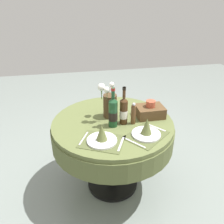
{
  "coord_description": "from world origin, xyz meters",
  "views": [
    {
      "loc": [
        -0.36,
        -1.78,
        1.81
      ],
      "look_at": [
        0.0,
        0.03,
        0.85
      ],
      "focal_mm": 36.4,
      "sensor_mm": 36.0,
      "label": 1
    }
  ],
  "objects_px": {
    "pepper_mill": "(133,114)",
    "woven_basket_side_right": "(150,111)",
    "dining_table": "(113,134)",
    "place_setting_right": "(146,130)",
    "flower_vase": "(109,103)",
    "wine_bottle_right": "(113,112)",
    "wine_bottle_left": "(124,111)",
    "place_setting_left": "(102,137)"
  },
  "relations": [
    {
      "from": "flower_vase",
      "to": "wine_bottle_left",
      "type": "relative_size",
      "value": 1.08
    },
    {
      "from": "place_setting_left",
      "to": "pepper_mill",
      "type": "bearing_deg",
      "value": 35.61
    },
    {
      "from": "wine_bottle_right",
      "to": "place_setting_right",
      "type": "bearing_deg",
      "value": -40.35
    },
    {
      "from": "place_setting_left",
      "to": "woven_basket_side_right",
      "type": "xyz_separation_m",
      "value": [
        0.51,
        0.33,
        0.01
      ]
    },
    {
      "from": "flower_vase",
      "to": "wine_bottle_left",
      "type": "distance_m",
      "value": 0.18
    },
    {
      "from": "pepper_mill",
      "to": "woven_basket_side_right",
      "type": "height_order",
      "value": "pepper_mill"
    },
    {
      "from": "place_setting_left",
      "to": "wine_bottle_left",
      "type": "height_order",
      "value": "wine_bottle_left"
    },
    {
      "from": "place_setting_right",
      "to": "pepper_mill",
      "type": "height_order",
      "value": "pepper_mill"
    },
    {
      "from": "wine_bottle_left",
      "to": "flower_vase",
      "type": "bearing_deg",
      "value": 126.42
    },
    {
      "from": "dining_table",
      "to": "wine_bottle_left",
      "type": "xyz_separation_m",
      "value": [
        0.09,
        -0.06,
        0.27
      ]
    },
    {
      "from": "woven_basket_side_right",
      "to": "wine_bottle_left",
      "type": "bearing_deg",
      "value": -164.18
    },
    {
      "from": "dining_table",
      "to": "wine_bottle_left",
      "type": "distance_m",
      "value": 0.29
    },
    {
      "from": "flower_vase",
      "to": "pepper_mill",
      "type": "relative_size",
      "value": 1.83
    },
    {
      "from": "pepper_mill",
      "to": "place_setting_left",
      "type": "bearing_deg",
      "value": -144.39
    },
    {
      "from": "place_setting_left",
      "to": "flower_vase",
      "type": "bearing_deg",
      "value": 71.68
    },
    {
      "from": "dining_table",
      "to": "flower_vase",
      "type": "relative_size",
      "value": 3.01
    },
    {
      "from": "dining_table",
      "to": "wine_bottle_right",
      "type": "xyz_separation_m",
      "value": [
        -0.01,
        -0.08,
        0.28
      ]
    },
    {
      "from": "wine_bottle_right",
      "to": "pepper_mill",
      "type": "distance_m",
      "value": 0.19
    },
    {
      "from": "flower_vase",
      "to": "wine_bottle_right",
      "type": "height_order",
      "value": "flower_vase"
    },
    {
      "from": "flower_vase",
      "to": "wine_bottle_left",
      "type": "xyz_separation_m",
      "value": [
        0.11,
        -0.14,
        -0.02
      ]
    },
    {
      "from": "place_setting_left",
      "to": "wine_bottle_right",
      "type": "distance_m",
      "value": 0.27
    },
    {
      "from": "place_setting_left",
      "to": "flower_vase",
      "type": "distance_m",
      "value": 0.43
    },
    {
      "from": "wine_bottle_right",
      "to": "wine_bottle_left",
      "type": "bearing_deg",
      "value": 15.44
    },
    {
      "from": "wine_bottle_right",
      "to": "woven_basket_side_right",
      "type": "relative_size",
      "value": 1.41
    },
    {
      "from": "place_setting_left",
      "to": "wine_bottle_left",
      "type": "bearing_deg",
      "value": 46.75
    },
    {
      "from": "pepper_mill",
      "to": "woven_basket_side_right",
      "type": "bearing_deg",
      "value": 27.32
    },
    {
      "from": "dining_table",
      "to": "place_setting_right",
      "type": "relative_size",
      "value": 2.66
    },
    {
      "from": "wine_bottle_left",
      "to": "place_setting_left",
      "type": "bearing_deg",
      "value": -133.25
    },
    {
      "from": "flower_vase",
      "to": "pepper_mill",
      "type": "xyz_separation_m",
      "value": [
        0.19,
        -0.16,
        -0.05
      ]
    },
    {
      "from": "woven_basket_side_right",
      "to": "wine_bottle_right",
      "type": "bearing_deg",
      "value": -164.28
    },
    {
      "from": "place_setting_left",
      "to": "woven_basket_side_right",
      "type": "relative_size",
      "value": 1.64
    },
    {
      "from": "dining_table",
      "to": "wine_bottle_right",
      "type": "distance_m",
      "value": 0.29
    },
    {
      "from": "flower_vase",
      "to": "wine_bottle_right",
      "type": "bearing_deg",
      "value": -88.72
    },
    {
      "from": "place_setting_left",
      "to": "wine_bottle_left",
      "type": "xyz_separation_m",
      "value": [
        0.24,
        0.25,
        0.08
      ]
    },
    {
      "from": "flower_vase",
      "to": "wine_bottle_left",
      "type": "bearing_deg",
      "value": -53.58
    },
    {
      "from": "wine_bottle_right",
      "to": "pepper_mill",
      "type": "xyz_separation_m",
      "value": [
        0.19,
        0.01,
        -0.04
      ]
    },
    {
      "from": "place_setting_left",
      "to": "pepper_mill",
      "type": "xyz_separation_m",
      "value": [
        0.32,
        0.23,
        0.05
      ]
    },
    {
      "from": "pepper_mill",
      "to": "wine_bottle_left",
      "type": "bearing_deg",
      "value": 165.63
    },
    {
      "from": "dining_table",
      "to": "woven_basket_side_right",
      "type": "height_order",
      "value": "woven_basket_side_right"
    },
    {
      "from": "pepper_mill",
      "to": "woven_basket_side_right",
      "type": "xyz_separation_m",
      "value": [
        0.19,
        0.1,
        -0.04
      ]
    },
    {
      "from": "wine_bottle_left",
      "to": "woven_basket_side_right",
      "type": "distance_m",
      "value": 0.3
    },
    {
      "from": "wine_bottle_right",
      "to": "woven_basket_side_right",
      "type": "height_order",
      "value": "wine_bottle_right"
    }
  ]
}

